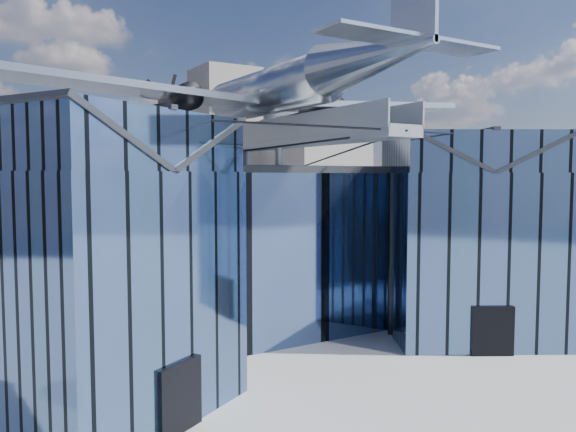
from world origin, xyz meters
TOP-DOWN VIEW (x-y plane):
  - ground_plane at (0.00, 0.00)m, footprint 120.00×120.00m
  - museum at (0.00, 5.82)m, footprint 32.88×24.50m
  - bg_towers at (1.45, 50.49)m, footprint 77.00×24.50m
  - tree_plaza_e at (17.41, 2.38)m, footprint 3.48×3.48m
  - tree_side_e at (25.37, 14.28)m, footprint 4.21×4.21m

SIDE VIEW (x-z plane):
  - ground_plane at x=0.00m, z-range 0.00..0.00m
  - tree_plaza_e at x=17.41m, z-range 0.85..5.68m
  - tree_side_e at x=25.37m, z-range 0.88..5.87m
  - museum at x=0.00m, z-range -3.26..14.34m
  - bg_towers at x=1.45m, z-range -2.99..23.01m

